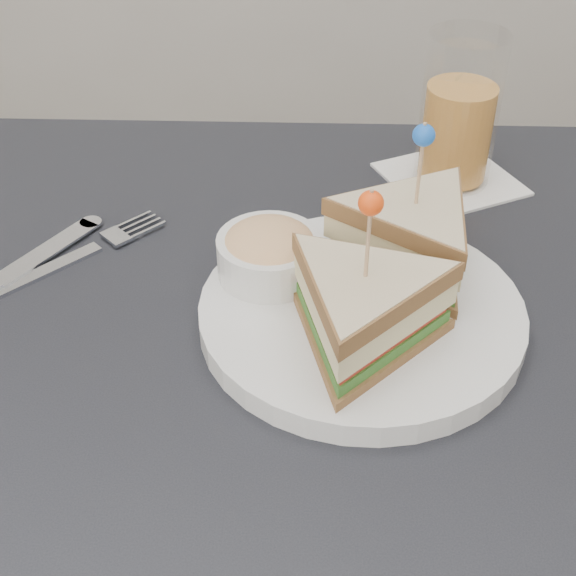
{
  "coord_description": "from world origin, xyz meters",
  "views": [
    {
      "loc": [
        0.03,
        -0.49,
        1.2
      ],
      "look_at": [
        0.01,
        0.01,
        0.8
      ],
      "focal_mm": 50.0,
      "sensor_mm": 36.0,
      "label": 1
    }
  ],
  "objects": [
    {
      "name": "cutlery_knife",
      "position": [
        -0.25,
        0.07,
        0.75
      ],
      "size": [
        0.13,
        0.2,
        0.01
      ],
      "rotation": [
        0.0,
        0.0,
        -0.55
      ],
      "color": "silver",
      "rests_on": "table"
    },
    {
      "name": "plate_meal",
      "position": [
        0.08,
        0.03,
        0.79
      ],
      "size": [
        0.33,
        0.33,
        0.16
      ],
      "rotation": [
        0.0,
        0.0,
        0.26
      ],
      "color": "white",
      "rests_on": "table"
    },
    {
      "name": "drink_set",
      "position": [
        0.18,
        0.27,
        0.82
      ],
      "size": [
        0.17,
        0.17,
        0.16
      ],
      "rotation": [
        0.0,
        0.0,
        0.46
      ],
      "color": "white",
      "rests_on": "table"
    },
    {
      "name": "table",
      "position": [
        0.0,
        0.0,
        0.67
      ],
      "size": [
        0.8,
        0.8,
        0.75
      ],
      "color": "black",
      "rests_on": "ground"
    },
    {
      "name": "cutlery_fork",
      "position": [
        -0.19,
        0.12,
        0.75
      ],
      "size": [
        0.16,
        0.16,
        0.01
      ],
      "rotation": [
        0.0,
        0.0,
        -0.78
      ],
      "color": "silver",
      "rests_on": "table"
    }
  ]
}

